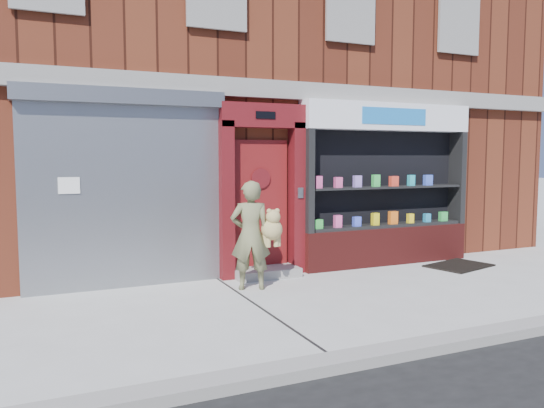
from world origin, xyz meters
TOP-DOWN VIEW (x-y plane):
  - ground at (0.00, 0.00)m, footprint 80.00×80.00m
  - curb at (0.00, -2.15)m, footprint 60.00×0.30m
  - building at (-0.00, 5.99)m, footprint 12.00×8.16m
  - shutter_bay at (-3.00, 1.93)m, footprint 3.10×0.30m
  - red_door_bay at (-0.75, 1.86)m, footprint 1.52×0.58m
  - pharmacy_bay at (1.75, 1.81)m, footprint 3.50×0.41m
  - woman at (-1.25, 1.03)m, footprint 0.85×0.56m
  - doormat at (2.84, 1.04)m, footprint 1.32×1.07m

SIDE VIEW (x-z plane):
  - ground at x=0.00m, z-range 0.00..0.00m
  - doormat at x=2.84m, z-range 0.00..0.03m
  - curb at x=0.00m, z-range 0.00..0.12m
  - woman at x=-1.25m, z-range 0.01..1.67m
  - pharmacy_bay at x=1.75m, z-range -0.13..2.87m
  - red_door_bay at x=-0.75m, z-range 0.01..2.91m
  - shutter_bay at x=-3.00m, z-range 0.20..3.24m
  - building at x=0.00m, z-range 0.00..8.00m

